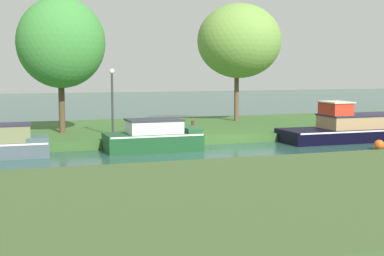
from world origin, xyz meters
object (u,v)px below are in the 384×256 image
at_px(willow_tree_centre, 239,41).
at_px(mooring_post_near, 193,128).
at_px(black_barge, 382,128).
at_px(willow_tree_left, 61,43).
at_px(forest_narrowboat, 154,137).
at_px(lamp_post, 112,94).
at_px(channel_buoy, 379,145).

bearing_deg(willow_tree_centre, mooring_post_near, -129.94).
bearing_deg(black_barge, willow_tree_left, 165.42).
xyz_separation_m(forest_narrowboat, willow_tree_left, (-3.42, 3.94, 4.14)).
bearing_deg(willow_tree_centre, black_barge, -56.43).
bearing_deg(willow_tree_left, forest_narrowboat, -49.04).
distance_m(lamp_post, channel_buoy, 12.13).
height_order(willow_tree_left, mooring_post_near, willow_tree_left).
distance_m(willow_tree_left, lamp_post, 3.48).
bearing_deg(channel_buoy, willow_tree_centre, 102.41).
height_order(willow_tree_left, willow_tree_centre, willow_tree_centre).
relative_size(willow_tree_left, mooring_post_near, 9.29).
xyz_separation_m(willow_tree_left, willow_tree_centre, (10.46, 3.13, 0.40)).
xyz_separation_m(mooring_post_near, channel_buoy, (7.00, -4.41, -0.53)).
xyz_separation_m(forest_narrowboat, mooring_post_near, (2.26, 1.37, 0.18)).
bearing_deg(lamp_post, willow_tree_centre, 28.62).
relative_size(forest_narrowboat, willow_tree_left, 0.63).
xyz_separation_m(black_barge, channel_buoy, (-2.47, -3.04, -0.35)).
height_order(willow_tree_centre, mooring_post_near, willow_tree_centre).
xyz_separation_m(willow_tree_centre, mooring_post_near, (-4.78, -5.71, -4.35)).
xyz_separation_m(black_barge, willow_tree_centre, (-4.69, 7.07, 4.53)).
relative_size(willow_tree_left, willow_tree_centre, 0.94).
height_order(mooring_post_near, channel_buoy, mooring_post_near).
relative_size(black_barge, forest_narrowboat, 2.70).
relative_size(willow_tree_centre, mooring_post_near, 9.91).
height_order(black_barge, willow_tree_centre, willow_tree_centre).
bearing_deg(lamp_post, mooring_post_near, -17.98).
bearing_deg(forest_narrowboat, lamp_post, 117.34).
height_order(black_barge, lamp_post, lamp_post).
bearing_deg(forest_narrowboat, black_barge, 0.00).
bearing_deg(forest_narrowboat, willow_tree_centre, 45.16).
bearing_deg(willow_tree_left, black_barge, -14.58).
bearing_deg(mooring_post_near, forest_narrowboat, -148.79).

